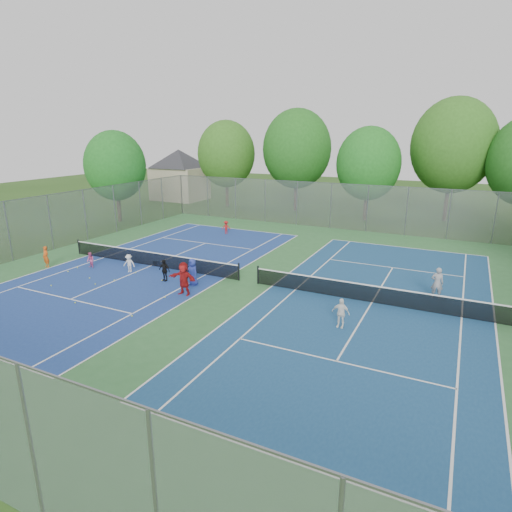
{
  "coord_description": "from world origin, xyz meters",
  "views": [
    {
      "loc": [
        10.57,
        -20.54,
        8.28
      ],
      "look_at": [
        0.0,
        1.0,
        1.3
      ],
      "focal_mm": 30.0,
      "sensor_mm": 36.0,
      "label": 1
    }
  ],
  "objects": [
    {
      "name": "fence_west",
      "position": [
        -16.0,
        0.0,
        2.0
      ],
      "size": [
        0.1,
        32.0,
        4.0
      ],
      "primitive_type": "cube",
      "rotation": [
        0.0,
        0.0,
        1.57
      ],
      "color": "gray",
      "rests_on": "ground"
    },
    {
      "name": "net_left",
      "position": [
        -7.0,
        0.0,
        0.46
      ],
      "size": [
        12.87,
        0.1,
        0.91
      ],
      "primitive_type": "cube",
      "color": "black",
      "rests_on": "ground"
    },
    {
      "name": "tree_nc",
      "position": [
        2.0,
        21.0,
        5.39
      ],
      "size": [
        6.0,
        6.0,
        8.85
      ],
      "color": "#443326",
      "rests_on": "ground"
    },
    {
      "name": "court_right",
      "position": [
        7.0,
        0.0,
        0.02
      ],
      "size": [
        10.97,
        23.77,
        0.01
      ],
      "primitive_type": "cube",
      "color": "navy",
      "rests_on": "court_pad"
    },
    {
      "name": "student_b",
      "position": [
        -10.16,
        -2.0,
        0.5
      ],
      "size": [
        0.55,
        0.46,
        1.01
      ],
      "primitive_type": "imported",
      "rotation": [
        0.0,
        0.0,
        -0.18
      ],
      "color": "#D5538A",
      "rests_on": "ground"
    },
    {
      "name": "house",
      "position": [
        -22.0,
        24.0,
        4.21
      ],
      "size": [
        11.03,
        11.03,
        7.3
      ],
      "color": "#B7A88C",
      "rests_on": "ground"
    },
    {
      "name": "court_pad",
      "position": [
        0.0,
        0.0,
        0.01
      ],
      "size": [
        32.0,
        32.0,
        0.01
      ],
      "primitive_type": "cube",
      "color": "#316835",
      "rests_on": "ground"
    },
    {
      "name": "tree_nw",
      "position": [
        -14.0,
        22.0,
        5.89
      ],
      "size": [
        6.4,
        6.4,
        9.58
      ],
      "color": "#443326",
      "rests_on": "ground"
    },
    {
      "name": "tree_side_w",
      "position": [
        -19.0,
        10.0,
        5.24
      ],
      "size": [
        5.6,
        5.6,
        8.47
      ],
      "color": "#443326",
      "rests_on": "ground"
    },
    {
      "name": "ball_hopper",
      "position": [
        -3.2,
        -0.96,
        0.25
      ],
      "size": [
        0.3,
        0.3,
        0.49
      ],
      "primitive_type": "cube",
      "rotation": [
        0.0,
        0.0,
        -0.2
      ],
      "color": "green",
      "rests_on": "ground"
    },
    {
      "name": "ground",
      "position": [
        0.0,
        0.0,
        0.0
      ],
      "size": [
        120.0,
        120.0,
        0.0
      ],
      "primitive_type": "plane",
      "color": "#274A17",
      "rests_on": "ground"
    },
    {
      "name": "tennis_ball_7",
      "position": [
        -9.56,
        -5.47,
        0.03
      ],
      "size": [
        0.07,
        0.07,
        0.07
      ],
      "primitive_type": "sphere",
      "color": "#DAF438",
      "rests_on": "ground"
    },
    {
      "name": "tree_nr",
      "position": [
        9.0,
        24.0,
        7.04
      ],
      "size": [
        7.6,
        7.6,
        11.42
      ],
      "color": "#443326",
      "rests_on": "ground"
    },
    {
      "name": "court_left",
      "position": [
        -7.0,
        0.0,
        0.02
      ],
      "size": [
        10.97,
        23.77,
        0.01
      ],
      "primitive_type": "cube",
      "color": "navy",
      "rests_on": "court_pad"
    },
    {
      "name": "tennis_ball_5",
      "position": [
        -2.67,
        -1.54,
        0.03
      ],
      "size": [
        0.07,
        0.07,
        0.07
      ],
      "primitive_type": "sphere",
      "color": "#B6DC33",
      "rests_on": "ground"
    },
    {
      "name": "tennis_ball_2",
      "position": [
        -6.35,
        -6.67,
        0.03
      ],
      "size": [
        0.07,
        0.07,
        0.07
      ],
      "primitive_type": "sphere",
      "color": "#D2EB36",
      "rests_on": "ground"
    },
    {
      "name": "student_e",
      "position": [
        -2.58,
        -1.78,
        0.77
      ],
      "size": [
        0.88,
        0.72,
        1.54
      ],
      "primitive_type": "imported",
      "rotation": [
        0.0,
        0.0,
        -0.36
      ],
      "color": "#293897",
      "rests_on": "ground"
    },
    {
      "name": "net_right",
      "position": [
        7.0,
        0.0,
        0.46
      ],
      "size": [
        12.87,
        0.1,
        0.91
      ],
      "primitive_type": "cube",
      "color": "black",
      "rests_on": "ground"
    },
    {
      "name": "student_a",
      "position": [
        -12.78,
        -3.14,
        0.68
      ],
      "size": [
        0.54,
        0.39,
        1.37
      ],
      "primitive_type": "imported",
      "rotation": [
        0.0,
        0.0,
        -0.14
      ],
      "color": "#D75014",
      "rests_on": "ground"
    },
    {
      "name": "tennis_ball_0",
      "position": [
        -8.63,
        -3.58,
        0.03
      ],
      "size": [
        0.07,
        0.07,
        0.07
      ],
      "primitive_type": "sphere",
      "color": "#DCF038",
      "rests_on": "ground"
    },
    {
      "name": "tree_nl",
      "position": [
        -6.0,
        23.0,
        6.54
      ],
      "size": [
        7.2,
        7.2,
        10.69
      ],
      "color": "#443326",
      "rests_on": "ground"
    },
    {
      "name": "ball_crate",
      "position": [
        -6.86,
        0.35,
        0.15
      ],
      "size": [
        0.4,
        0.4,
        0.29
      ],
      "primitive_type": "cube",
      "rotation": [
        0.0,
        0.0,
        0.19
      ],
      "color": "#174CB1",
      "rests_on": "ground"
    },
    {
      "name": "student_c",
      "position": [
        -7.37,
        -1.59,
        0.56
      ],
      "size": [
        0.81,
        0.59,
        1.13
      ],
      "primitive_type": "imported",
      "rotation": [
        0.0,
        0.0,
        0.26
      ],
      "color": "silver",
      "rests_on": "ground"
    },
    {
      "name": "tennis_ball_11",
      "position": [
        -2.67,
        -6.66,
        0.03
      ],
      "size": [
        0.07,
        0.07,
        0.07
      ],
      "primitive_type": "sphere",
      "color": "#CBDE33",
      "rests_on": "ground"
    },
    {
      "name": "tennis_ball_10",
      "position": [
        -7.04,
        -3.24,
        0.03
      ],
      "size": [
        0.07,
        0.07,
        0.07
      ],
      "primitive_type": "sphere",
      "color": "#B2D631",
      "rests_on": "ground"
    },
    {
      "name": "tennis_ball_6",
      "position": [
        -2.76,
        -4.09,
        0.03
      ],
      "size": [
        0.07,
        0.07,
        0.07
      ],
      "primitive_type": "sphere",
      "color": "yellow",
      "rests_on": "ground"
    },
    {
      "name": "instructor",
      "position": [
        9.83,
        2.07,
        0.84
      ],
      "size": [
        0.63,
        0.44,
        1.67
      ],
      "primitive_type": "imported",
      "rotation": [
        0.0,
        0.0,
        3.21
      ],
      "color": "gray",
      "rests_on": "ground"
    },
    {
      "name": "student_f",
      "position": [
        -2.15,
        -3.23,
        0.9
      ],
      "size": [
        1.68,
        0.6,
        1.79
      ],
      "primitive_type": "imported",
      "rotation": [
        0.0,
        0.0,
        -0.04
      ],
      "color": "maroon",
      "rests_on": "ground"
    },
    {
      "name": "tennis_ball_1",
      "position": [
        -10.75,
        -3.29,
        0.03
      ],
      "size": [
        0.07,
        0.07,
        0.07
      ],
      "primitive_type": "sphere",
      "color": "yellow",
      "rests_on": "ground"
    },
    {
      "name": "tennis_ball_4",
      "position": [
        -4.55,
        -2.05,
        0.03
      ],
      "size": [
        0.07,
        0.07,
        0.07
      ],
      "primitive_type": "sphere",
      "color": "#EEF338",
      "rests_on": "ground"
    },
    {
      "name": "tennis_ball_3",
      "position": [
        -7.53,
        -4.21,
        0.03
      ],
      "size": [
        0.07,
        0.07,
        0.07
      ],
      "primitive_type": "sphere",
      "color": "gold",
      "rests_on": "ground"
    },
    {
      "name": "student_d",
      "position": [
        -4.43,
        -1.94,
        0.64
      ],
      "size": [
        0.77,
        0.36,
        1.28
      ],
      "primitive_type": "imported",
      "rotation": [
        0.0,
        0.0,
        -0.06
      ],
      "color": "black",
      "rests_on": "ground"
    },
    {
      "name": "teen_court_b",
      "position": [
        6.31,
        -3.45,
        0.68
      ],
      "size": [
        0.8,
        0.34,
        1.35
      ],
      "primitive_type": "imported",
      "rotation": [
        0.0,
        0.0,
        -0.02
      ],
      "color": "white",
      "rests_on": "ground"
    },
    {
      "name": "child_far_baseline",
      "position": [
        -7.17,
        9.91,
        0.56
      ],
      "size": [
        0.83,
        0.65,
        1.13
      ],
      "primitive_type": "imported",
      "rotation": [
        0.0,
        0.0,
        3.51
      ],
      "color": "#A41817",
      "rests_on": "ground"
    },
    {
      "name": "tennis_ball_8",
      "position": [
        -6.86,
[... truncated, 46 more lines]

